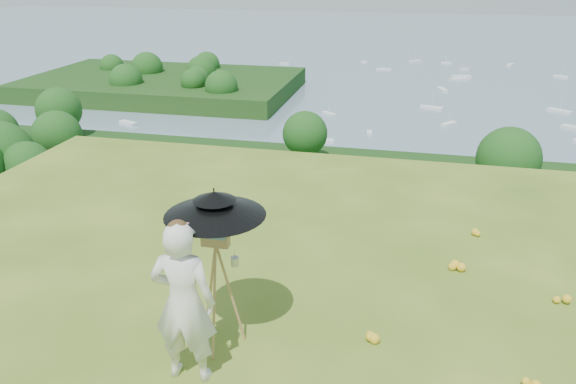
# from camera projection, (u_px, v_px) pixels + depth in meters

# --- Properties ---
(ground) EXTENTS (14.00, 14.00, 0.00)m
(ground) POSITION_uv_depth(u_px,v_px,m) (269.00, 337.00, 6.77)
(ground) COLOR #4B671D
(ground) RESTS_ON ground
(forest_slope) EXTENTS (140.00, 56.00, 22.00)m
(forest_slope) POSITION_uv_depth(u_px,v_px,m) (374.00, 367.00, 49.40)
(forest_slope) COLOR #0F3711
(forest_slope) RESTS_ON bay_water
(shoreline_tier) EXTENTS (170.00, 28.00, 8.00)m
(shoreline_tier) POSITION_uv_depth(u_px,v_px,m) (393.00, 237.00, 88.09)
(shoreline_tier) COLOR #656151
(shoreline_tier) RESTS_ON bay_water
(bay_water) EXTENTS (700.00, 700.00, 0.00)m
(bay_water) POSITION_uv_depth(u_px,v_px,m) (415.00, 58.00, 235.90)
(bay_water) COLOR slate
(bay_water) RESTS_ON ground
(peninsula) EXTENTS (90.00, 60.00, 12.00)m
(peninsula) POSITION_uv_depth(u_px,v_px,m) (163.00, 76.00, 172.91)
(peninsula) COLOR #0F3711
(peninsula) RESTS_ON bay_water
(slope_trees) EXTENTS (110.00, 50.00, 6.00)m
(slope_trees) POSITION_uv_depth(u_px,v_px,m) (384.00, 224.00, 44.03)
(slope_trees) COLOR #1A4514
(slope_trees) RESTS_ON forest_slope
(harbor_town) EXTENTS (110.00, 22.00, 5.00)m
(harbor_town) POSITION_uv_depth(u_px,v_px,m) (396.00, 199.00, 85.60)
(harbor_town) COLOR beige
(harbor_town) RESTS_ON shoreline_tier
(moored_boats) EXTENTS (140.00, 140.00, 0.70)m
(moored_boats) POSITION_uv_depth(u_px,v_px,m) (367.00, 97.00, 167.21)
(moored_boats) COLOR white
(moored_boats) RESTS_ON bay_water
(wildflowers) EXTENTS (10.00, 10.50, 0.12)m
(wildflowers) POSITION_uv_depth(u_px,v_px,m) (274.00, 321.00, 6.98)
(wildflowers) COLOR yellow
(wildflowers) RESTS_ON ground
(painter) EXTENTS (0.70, 0.49, 1.86)m
(painter) POSITION_uv_depth(u_px,v_px,m) (184.00, 303.00, 5.80)
(painter) COLOR white
(painter) RESTS_ON ground
(field_easel) EXTENTS (0.62, 0.62, 1.63)m
(field_easel) POSITION_uv_depth(u_px,v_px,m) (218.00, 285.00, 6.34)
(field_easel) COLOR #9F6742
(field_easel) RESTS_ON ground
(sun_umbrella) EXTENTS (1.17, 1.17, 0.64)m
(sun_umbrella) POSITION_uv_depth(u_px,v_px,m) (215.00, 216.00, 6.04)
(sun_umbrella) COLOR black
(sun_umbrella) RESTS_ON field_easel
(painter_cap) EXTENTS (0.23, 0.27, 0.10)m
(painter_cap) POSITION_uv_depth(u_px,v_px,m) (177.00, 227.00, 5.46)
(painter_cap) COLOR #C16A6B
(painter_cap) RESTS_ON painter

